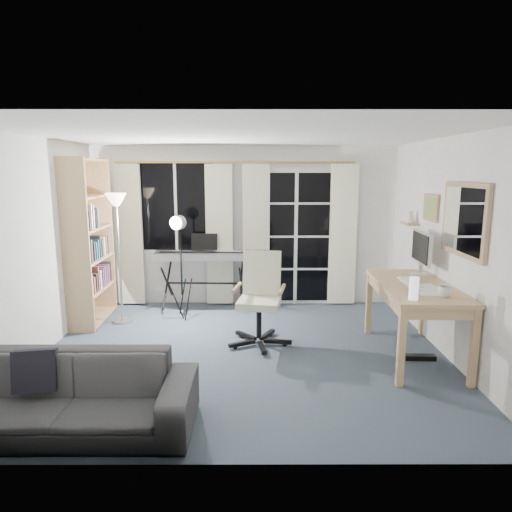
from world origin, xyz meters
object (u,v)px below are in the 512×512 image
at_px(desk, 416,293).
at_px(bookshelf, 86,246).
at_px(monitor, 422,249).
at_px(studio_light, 179,235).
at_px(keyboard_piano, 204,257).
at_px(mug, 445,290).
at_px(sofa, 66,384).
at_px(office_chair, 261,289).
at_px(torchiere_lamp, 117,219).

bearing_deg(desk, bookshelf, 164.94).
xyz_separation_m(bookshelf, desk, (4.01, -1.23, -0.32)).
bearing_deg(monitor, studio_light, 165.72).
distance_m(bookshelf, studio_light, 1.24).
xyz_separation_m(studio_light, monitor, (2.97, -0.87, -0.05)).
bearing_deg(monitor, keyboard_piano, 155.51).
relative_size(keyboard_piano, mug, 10.74).
relative_size(bookshelf, sofa, 1.11).
height_order(studio_light, mug, studio_light).
bearing_deg(studio_light, bookshelf, -152.87).
bearing_deg(studio_light, mug, -9.30).
distance_m(office_chair, monitor, 1.94).
distance_m(studio_light, monitor, 3.10).
height_order(studio_light, office_chair, studio_light).
bearing_deg(torchiere_lamp, mug, -24.59).
xyz_separation_m(torchiere_lamp, sofa, (0.32, -2.62, -1.02)).
bearing_deg(keyboard_piano, desk, -33.57).
bearing_deg(torchiere_lamp, office_chair, -20.22).
bearing_deg(desk, keyboard_piano, 146.35).
height_order(bookshelf, mug, bookshelf).
bearing_deg(office_chair, monitor, 8.56).
bearing_deg(mug, monitor, 84.22).
relative_size(studio_light, office_chair, 1.35).
bearing_deg(keyboard_piano, studio_light, -117.90).
relative_size(desk, mug, 11.57).
height_order(torchiere_lamp, office_chair, torchiere_lamp).
bearing_deg(monitor, bookshelf, 171.50).
height_order(keyboard_piano, mug, keyboard_piano).
distance_m(keyboard_piano, office_chair, 1.56).
height_order(keyboard_piano, sofa, keyboard_piano).
distance_m(torchiere_lamp, keyboard_piano, 1.37).
distance_m(torchiere_lamp, desk, 3.80).
bearing_deg(office_chair, studio_light, 152.24).
distance_m(torchiere_lamp, studio_light, 0.82).
height_order(bookshelf, sofa, bookshelf).
bearing_deg(desk, office_chair, 165.99).
distance_m(desk, sofa, 3.56).
xyz_separation_m(desk, sofa, (-3.23, -1.45, -0.33)).
bearing_deg(bookshelf, office_chair, -18.85).
bearing_deg(bookshelf, sofa, -74.88).
bearing_deg(bookshelf, keyboard_piano, 19.55).
height_order(desk, sofa, desk).
distance_m(bookshelf, sofa, 2.87).
relative_size(torchiere_lamp, studio_light, 1.19).
xyz_separation_m(studio_light, sofa, (-0.45, -2.77, -0.79)).
bearing_deg(keyboard_piano, torchiere_lamp, -147.28).
height_order(keyboard_piano, monitor, monitor).
height_order(bookshelf, office_chair, bookshelf).
xyz_separation_m(monitor, mug, (-0.10, -0.95, -0.24)).
distance_m(keyboard_piano, desk, 3.08).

